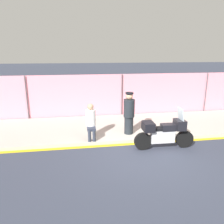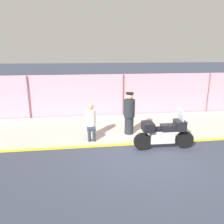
# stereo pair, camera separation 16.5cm
# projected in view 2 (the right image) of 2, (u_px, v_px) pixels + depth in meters

# --- Properties ---
(ground_plane) EXTENTS (120.00, 120.00, 0.00)m
(ground_plane) POSITION_uv_depth(u_px,v_px,m) (146.00, 154.00, 7.26)
(ground_plane) COLOR #333847
(sidewalk) EXTENTS (34.52, 3.43, 0.12)m
(sidewalk) POSITION_uv_depth(u_px,v_px,m) (130.00, 126.00, 9.79)
(sidewalk) COLOR #ADA89E
(sidewalk) RESTS_ON ground_plane
(curb_paint_stripe) EXTENTS (34.52, 0.18, 0.01)m
(curb_paint_stripe) POSITION_uv_depth(u_px,v_px,m) (140.00, 144.00, 8.09)
(curb_paint_stripe) COLOR gold
(curb_paint_stripe) RESTS_ON ground_plane
(storefront_fence) EXTENTS (32.79, 0.17, 2.21)m
(storefront_fence) POSITION_uv_depth(u_px,v_px,m) (123.00, 96.00, 11.23)
(storefront_fence) COLOR pink
(storefront_fence) RESTS_ON ground_plane
(motorcycle) EXTENTS (2.13, 0.52, 1.45)m
(motorcycle) POSITION_uv_depth(u_px,v_px,m) (164.00, 133.00, 7.52)
(motorcycle) COLOR black
(motorcycle) RESTS_ON ground_plane
(officer_standing) EXTENTS (0.43, 0.43, 1.67)m
(officer_standing) POSITION_uv_depth(u_px,v_px,m) (129.00, 113.00, 8.54)
(officer_standing) COLOR #1E2328
(officer_standing) RESTS_ON sidewalk
(person_seated_on_curb) EXTENTS (0.37, 0.67, 1.32)m
(person_seated_on_curb) POSITION_uv_depth(u_px,v_px,m) (91.00, 119.00, 8.16)
(person_seated_on_curb) COLOR #2D3342
(person_seated_on_curb) RESTS_ON sidewalk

